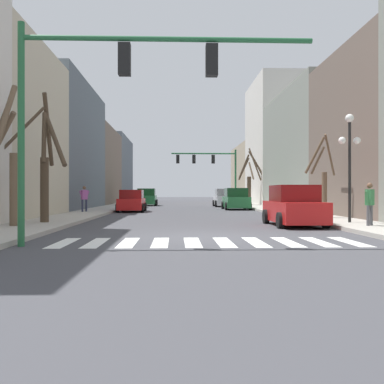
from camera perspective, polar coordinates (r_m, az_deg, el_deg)
ground_plane at (r=14.39m, az=1.60°, el=-5.69°), size 240.00×240.00×0.00m
building_row_left at (r=40.50m, az=-16.32°, el=4.97°), size 6.00×64.64×12.00m
building_row_right at (r=41.22m, az=14.52°, el=5.22°), size 6.00×62.17×13.89m
crosswalk_stripes at (r=12.77m, az=2.08°, el=-6.39°), size 8.55×2.60×0.01m
traffic_signal_near at (r=12.33m, az=-10.16°, el=13.58°), size 7.77×0.28×5.87m
traffic_signal_far at (r=43.94m, az=2.41°, el=3.53°), size 6.37×0.28×5.61m
street_lamp_right_corner at (r=20.13m, az=19.38°, el=5.54°), size 0.95×0.36×4.57m
car_parked_right_near at (r=19.44m, az=12.80°, el=-1.86°), size 2.03×4.47×1.72m
car_parked_left_mid at (r=32.92m, az=-7.66°, el=-1.21°), size 1.97×4.16×1.60m
car_driving_toward_lane at (r=47.96m, az=-5.78°, el=-0.73°), size 2.20×4.78×1.82m
car_driving_away_lane at (r=44.82m, az=4.18°, el=-0.80°), size 2.19×4.44×1.77m
car_parked_left_near at (r=37.03m, az=5.60°, el=-0.97°), size 2.09×4.33×1.76m
pedestrian_on_right_sidewalk at (r=18.35m, az=21.63°, el=-0.98°), size 0.58×0.53×1.63m
pedestrian_crossing_street at (r=30.32m, az=-13.51°, el=-0.56°), size 0.60×0.54×1.68m
street_tree_right_far at (r=20.02m, az=-18.17°, el=3.59°), size 3.07×3.37×5.55m
street_tree_left_mid at (r=23.62m, az=16.30°, el=1.30°), size 1.84×1.37×4.24m
street_tree_right_near at (r=18.42m, az=-22.15°, el=3.55°), size 1.54×2.15×5.35m
street_tree_left_far at (r=46.52m, az=7.38°, el=1.60°), size 2.61×3.20×5.83m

